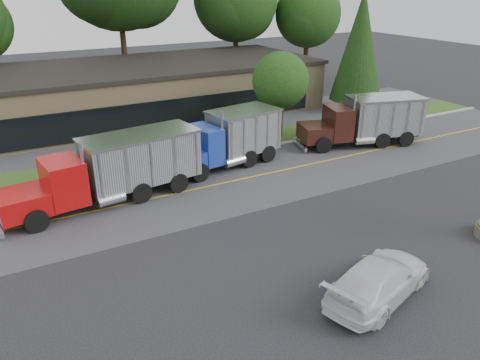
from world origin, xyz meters
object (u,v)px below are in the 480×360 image
object	(u,v)px
dump_truck_red	(116,167)
dump_truck_maroon	(368,119)
rally_car	(379,279)
dump_truck_blue	(231,137)

from	to	relation	value
dump_truck_red	dump_truck_maroon	bearing A→B (deg)	174.38
dump_truck_maroon	rally_car	distance (m)	18.01
dump_truck_red	rally_car	size ratio (longest dim) A/B	2.06
dump_truck_blue	rally_car	world-z (taller)	dump_truck_blue
dump_truck_maroon	dump_truck_red	bearing A→B (deg)	17.82
dump_truck_maroon	dump_truck_blue	bearing A→B (deg)	9.91
dump_truck_red	dump_truck_maroon	size ratio (longest dim) A/B	1.20
dump_truck_blue	dump_truck_maroon	distance (m)	10.38
dump_truck_maroon	rally_car	size ratio (longest dim) A/B	1.71
dump_truck_blue	rally_car	bearing A→B (deg)	74.83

